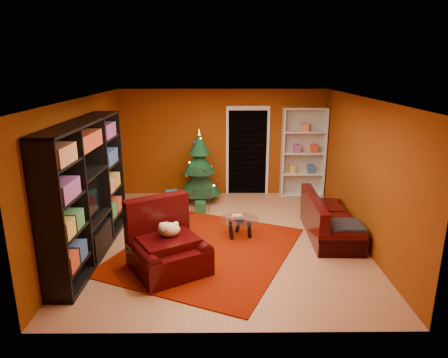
{
  "coord_description": "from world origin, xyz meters",
  "views": [
    {
      "loc": [
        -0.06,
        -6.92,
        3.16
      ],
      "look_at": [
        0.0,
        0.4,
        1.05
      ],
      "focal_mm": 32.0,
      "sensor_mm": 36.0,
      "label": 1
    }
  ],
  "objects_px": {
    "gift_box_teal": "(172,197)",
    "dog": "(169,230)",
    "media_unit": "(86,191)",
    "armchair": "(168,244)",
    "sofa": "(331,217)",
    "christmas_tree": "(200,167)",
    "gift_box_green": "(201,207)",
    "gift_box_red": "(175,199)",
    "coffee_table": "(240,228)",
    "white_bookshelf": "(303,153)",
    "rug": "(206,250)",
    "acrylic_chair": "(201,193)"
  },
  "relations": [
    {
      "from": "media_unit",
      "to": "sofa",
      "type": "distance_m",
      "value": 4.42
    },
    {
      "from": "armchair",
      "to": "dog",
      "type": "relative_size",
      "value": 2.9
    },
    {
      "from": "media_unit",
      "to": "armchair",
      "type": "height_order",
      "value": "media_unit"
    },
    {
      "from": "media_unit",
      "to": "sofa",
      "type": "xyz_separation_m",
      "value": [
        4.29,
        0.74,
        -0.75
      ]
    },
    {
      "from": "gift_box_green",
      "to": "gift_box_red",
      "type": "distance_m",
      "value": 0.8
    },
    {
      "from": "media_unit",
      "to": "gift_box_teal",
      "type": "bearing_deg",
      "value": 69.15
    },
    {
      "from": "gift_box_red",
      "to": "sofa",
      "type": "bearing_deg",
      "value": -30.06
    },
    {
      "from": "media_unit",
      "to": "rug",
      "type": "bearing_deg",
      "value": 4.8
    },
    {
      "from": "christmas_tree",
      "to": "sofa",
      "type": "height_order",
      "value": "christmas_tree"
    },
    {
      "from": "gift_box_green",
      "to": "armchair",
      "type": "height_order",
      "value": "armchair"
    },
    {
      "from": "rug",
      "to": "media_unit",
      "type": "height_order",
      "value": "media_unit"
    },
    {
      "from": "armchair",
      "to": "white_bookshelf",
      "type": "bearing_deg",
      "value": 22.21
    },
    {
      "from": "rug",
      "to": "sofa",
      "type": "xyz_separation_m",
      "value": [
        2.34,
        0.61,
        0.39
      ]
    },
    {
      "from": "media_unit",
      "to": "acrylic_chair",
      "type": "distance_m",
      "value": 2.82
    },
    {
      "from": "gift_box_teal",
      "to": "gift_box_green",
      "type": "distance_m",
      "value": 0.93
    },
    {
      "from": "acrylic_chair",
      "to": "media_unit",
      "type": "bearing_deg",
      "value": -125.6
    },
    {
      "from": "media_unit",
      "to": "dog",
      "type": "relative_size",
      "value": 7.49
    },
    {
      "from": "media_unit",
      "to": "sofa",
      "type": "relative_size",
      "value": 1.62
    },
    {
      "from": "media_unit",
      "to": "white_bookshelf",
      "type": "relative_size",
      "value": 1.34
    },
    {
      "from": "gift_box_red",
      "to": "coffee_table",
      "type": "distance_m",
      "value": 2.34
    },
    {
      "from": "gift_box_teal",
      "to": "dog",
      "type": "distance_m",
      "value": 3.21
    },
    {
      "from": "gift_box_red",
      "to": "armchair",
      "type": "relative_size",
      "value": 0.21
    },
    {
      "from": "sofa",
      "to": "christmas_tree",
      "type": "bearing_deg",
      "value": 53.34
    },
    {
      "from": "dog",
      "to": "coffee_table",
      "type": "distance_m",
      "value": 1.74
    },
    {
      "from": "gift_box_red",
      "to": "sofa",
      "type": "xyz_separation_m",
      "value": [
        3.15,
        -1.82,
        0.28
      ]
    },
    {
      "from": "sofa",
      "to": "acrylic_chair",
      "type": "distance_m",
      "value": 2.85
    },
    {
      "from": "gift_box_red",
      "to": "acrylic_chair",
      "type": "bearing_deg",
      "value": -38.01
    },
    {
      "from": "sofa",
      "to": "coffee_table",
      "type": "distance_m",
      "value": 1.74
    },
    {
      "from": "white_bookshelf",
      "to": "dog",
      "type": "bearing_deg",
      "value": -126.9
    },
    {
      "from": "armchair",
      "to": "gift_box_red",
      "type": "bearing_deg",
      "value": 63.46
    },
    {
      "from": "christmas_tree",
      "to": "gift_box_green",
      "type": "distance_m",
      "value": 1.04
    },
    {
      "from": "media_unit",
      "to": "armchair",
      "type": "distance_m",
      "value": 1.65
    },
    {
      "from": "acrylic_chair",
      "to": "gift_box_teal",
      "type": "bearing_deg",
      "value": 145.73
    },
    {
      "from": "gift_box_red",
      "to": "white_bookshelf",
      "type": "distance_m",
      "value": 3.29
    },
    {
      "from": "dog",
      "to": "coffee_table",
      "type": "height_order",
      "value": "dog"
    },
    {
      "from": "white_bookshelf",
      "to": "gift_box_green",
      "type": "bearing_deg",
      "value": -154.31
    },
    {
      "from": "dog",
      "to": "coffee_table",
      "type": "bearing_deg",
      "value": 15.16
    },
    {
      "from": "gift_box_teal",
      "to": "sofa",
      "type": "xyz_separation_m",
      "value": [
        3.23,
        -1.91,
        0.25
      ]
    },
    {
      "from": "armchair",
      "to": "coffee_table",
      "type": "height_order",
      "value": "armchair"
    },
    {
      "from": "media_unit",
      "to": "christmas_tree",
      "type": "distance_m",
      "value": 3.28
    },
    {
      "from": "white_bookshelf",
      "to": "coffee_table",
      "type": "xyz_separation_m",
      "value": [
        -1.66,
        -2.51,
        -0.9
      ]
    },
    {
      "from": "armchair",
      "to": "dog",
      "type": "height_order",
      "value": "armchair"
    },
    {
      "from": "armchair",
      "to": "sofa",
      "type": "height_order",
      "value": "armchair"
    },
    {
      "from": "armchair",
      "to": "acrylic_chair",
      "type": "xyz_separation_m",
      "value": [
        0.39,
        2.64,
        -0.02
      ]
    },
    {
      "from": "gift_box_teal",
      "to": "white_bookshelf",
      "type": "xyz_separation_m",
      "value": [
        3.16,
        0.57,
        0.94
      ]
    },
    {
      "from": "christmas_tree",
      "to": "gift_box_green",
      "type": "relative_size",
      "value": 7.63
    },
    {
      "from": "rug",
      "to": "media_unit",
      "type": "distance_m",
      "value": 2.27
    },
    {
      "from": "gift_box_teal",
      "to": "gift_box_green",
      "type": "bearing_deg",
      "value": -40.9
    },
    {
      "from": "armchair",
      "to": "gift_box_teal",
      "type": "bearing_deg",
      "value": 64.81
    },
    {
      "from": "gift_box_green",
      "to": "dog",
      "type": "xyz_separation_m",
      "value": [
        -0.36,
        -2.55,
        0.56
      ]
    }
  ]
}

